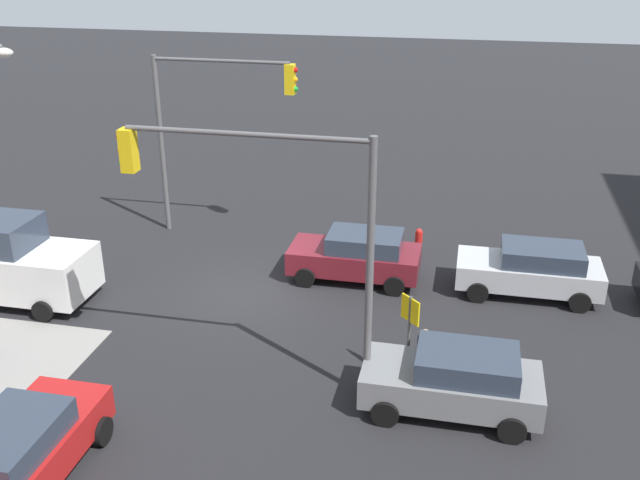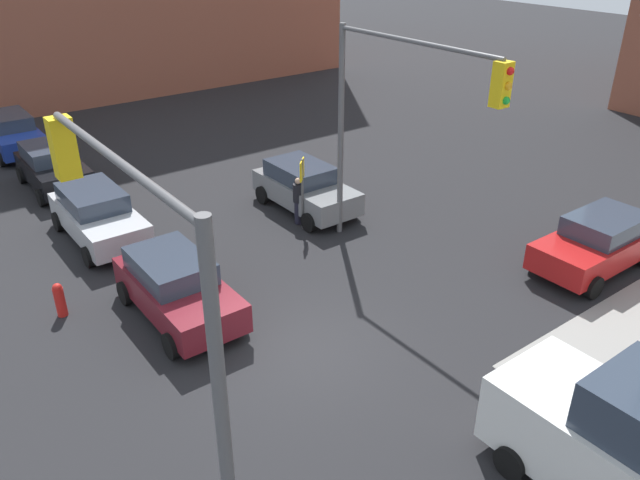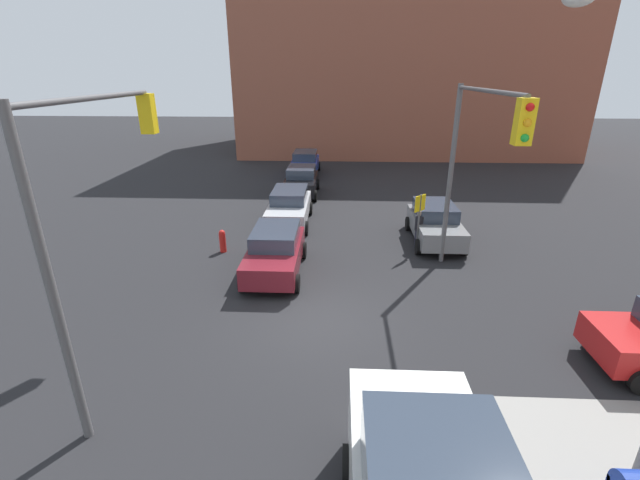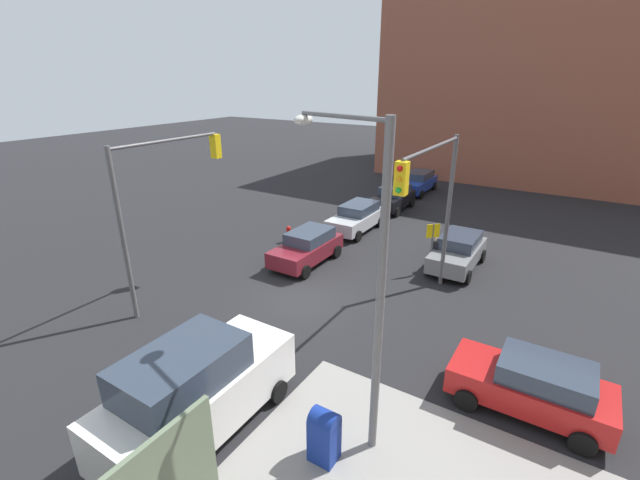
{
  "view_description": "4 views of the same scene",
  "coord_description": "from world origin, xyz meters",
  "px_view_note": "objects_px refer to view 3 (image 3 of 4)",
  "views": [
    {
      "loc": [
        -6.46,
        18.84,
        10.39
      ],
      "look_at": [
        -2.31,
        -0.33,
        1.9
      ],
      "focal_mm": 40.0,
      "sensor_mm": 36.0,
      "label": 1
    },
    {
      "loc": [
        9.67,
        -6.92,
        9.12
      ],
      "look_at": [
        -1.98,
        1.82,
        1.56
      ],
      "focal_mm": 35.0,
      "sensor_mm": 36.0,
      "label": 2
    },
    {
      "loc": [
        10.89,
        0.5,
        6.88
      ],
      "look_at": [
        -2.45,
        -0.12,
        1.59
      ],
      "focal_mm": 24.0,
      "sensor_mm": 36.0,
      "label": 3
    },
    {
      "loc": [
        12.82,
        9.04,
        8.69
      ],
      "look_at": [
        -2.64,
        -0.67,
        1.62
      ],
      "focal_mm": 24.0,
      "sensor_mm": 36.0,
      "label": 4
    }
  ],
  "objects_px": {
    "hatchback_gray": "(435,223)",
    "coupe_maroon": "(275,251)",
    "coupe_blue": "(305,163)",
    "pedestrian_crossing": "(419,229)",
    "coupe_black": "(301,181)",
    "fire_hydrant": "(223,241)",
    "traffic_signal_nw_corner": "(473,151)",
    "traffic_signal_se_corner": "(97,189)",
    "sedan_silver": "(289,206)"
  },
  "relations": [
    {
      "from": "sedan_silver",
      "to": "traffic_signal_se_corner",
      "type": "bearing_deg",
      "value": -13.16
    },
    {
      "from": "coupe_blue",
      "to": "traffic_signal_se_corner",
      "type": "bearing_deg",
      "value": -6.72
    },
    {
      "from": "fire_hydrant",
      "to": "sedan_silver",
      "type": "relative_size",
      "value": 0.22
    },
    {
      "from": "traffic_signal_nw_corner",
      "to": "traffic_signal_se_corner",
      "type": "xyz_separation_m",
      "value": [
        4.72,
        -9.0,
        -0.04
      ]
    },
    {
      "from": "coupe_maroon",
      "to": "hatchback_gray",
      "type": "bearing_deg",
      "value": 117.79
    },
    {
      "from": "traffic_signal_nw_corner",
      "to": "coupe_black",
      "type": "relative_size",
      "value": 1.64
    },
    {
      "from": "traffic_signal_se_corner",
      "to": "hatchback_gray",
      "type": "height_order",
      "value": "traffic_signal_se_corner"
    },
    {
      "from": "coupe_blue",
      "to": "coupe_maroon",
      "type": "distance_m",
      "value": 15.87
    },
    {
      "from": "fire_hydrant",
      "to": "hatchback_gray",
      "type": "relative_size",
      "value": 0.23
    },
    {
      "from": "traffic_signal_se_corner",
      "to": "coupe_maroon",
      "type": "height_order",
      "value": "traffic_signal_se_corner"
    },
    {
      "from": "traffic_signal_se_corner",
      "to": "hatchback_gray",
      "type": "xyz_separation_m",
      "value": [
        -9.1,
        9.11,
        -3.77
      ]
    },
    {
      "from": "traffic_signal_se_corner",
      "to": "coupe_blue",
      "type": "bearing_deg",
      "value": 173.28
    },
    {
      "from": "traffic_signal_se_corner",
      "to": "coupe_black",
      "type": "xyz_separation_m",
      "value": [
        -16.34,
        2.73,
        -3.77
      ]
    },
    {
      "from": "traffic_signal_nw_corner",
      "to": "coupe_blue",
      "type": "bearing_deg",
      "value": -159.06
    },
    {
      "from": "traffic_signal_se_corner",
      "to": "pedestrian_crossing",
      "type": "height_order",
      "value": "traffic_signal_se_corner"
    },
    {
      "from": "coupe_blue",
      "to": "pedestrian_crossing",
      "type": "xyz_separation_m",
      "value": [
        13.28,
        5.76,
        -0.01
      ]
    },
    {
      "from": "hatchback_gray",
      "to": "pedestrian_crossing",
      "type": "height_order",
      "value": "hatchback_gray"
    },
    {
      "from": "traffic_signal_nw_corner",
      "to": "coupe_maroon",
      "type": "bearing_deg",
      "value": -99.09
    },
    {
      "from": "traffic_signal_nw_corner",
      "to": "coupe_black",
      "type": "bearing_deg",
      "value": -151.64
    },
    {
      "from": "traffic_signal_nw_corner",
      "to": "hatchback_gray",
      "type": "bearing_deg",
      "value": 178.49
    },
    {
      "from": "traffic_signal_nw_corner",
      "to": "pedestrian_crossing",
      "type": "distance_m",
      "value": 5.29
    },
    {
      "from": "coupe_maroon",
      "to": "pedestrian_crossing",
      "type": "xyz_separation_m",
      "value": [
        -2.58,
        5.58,
        -0.01
      ]
    },
    {
      "from": "traffic_signal_nw_corner",
      "to": "hatchback_gray",
      "type": "xyz_separation_m",
      "value": [
        -4.37,
        0.11,
        -3.82
      ]
    },
    {
      "from": "traffic_signal_nw_corner",
      "to": "pedestrian_crossing",
      "type": "bearing_deg",
      "value": -168.96
    },
    {
      "from": "traffic_signal_se_corner",
      "to": "coupe_blue",
      "type": "relative_size",
      "value": 1.46
    },
    {
      "from": "pedestrian_crossing",
      "to": "hatchback_gray",
      "type": "bearing_deg",
      "value": -54.57
    },
    {
      "from": "coupe_black",
      "to": "coupe_blue",
      "type": "distance_m",
      "value": 5.26
    },
    {
      "from": "fire_hydrant",
      "to": "pedestrian_crossing",
      "type": "relative_size",
      "value": 0.58
    },
    {
      "from": "fire_hydrant",
      "to": "pedestrian_crossing",
      "type": "distance_m",
      "value": 8.05
    },
    {
      "from": "coupe_maroon",
      "to": "sedan_silver",
      "type": "bearing_deg",
      "value": -178.83
    },
    {
      "from": "coupe_blue",
      "to": "sedan_silver",
      "type": "bearing_deg",
      "value": 0.37
    },
    {
      "from": "hatchback_gray",
      "to": "coupe_maroon",
      "type": "bearing_deg",
      "value": -62.21
    },
    {
      "from": "coupe_maroon",
      "to": "fire_hydrant",
      "type": "bearing_deg",
      "value": -126.38
    },
    {
      "from": "traffic_signal_se_corner",
      "to": "hatchback_gray",
      "type": "distance_m",
      "value": 13.42
    },
    {
      "from": "traffic_signal_se_corner",
      "to": "hatchback_gray",
      "type": "bearing_deg",
      "value": 134.94
    },
    {
      "from": "sedan_silver",
      "to": "fire_hydrant",
      "type": "bearing_deg",
      "value": -32.31
    },
    {
      "from": "traffic_signal_nw_corner",
      "to": "hatchback_gray",
      "type": "height_order",
      "value": "traffic_signal_nw_corner"
    },
    {
      "from": "coupe_black",
      "to": "coupe_maroon",
      "type": "relative_size",
      "value": 0.95
    },
    {
      "from": "traffic_signal_se_corner",
      "to": "coupe_black",
      "type": "relative_size",
      "value": 1.64
    },
    {
      "from": "sedan_silver",
      "to": "pedestrian_crossing",
      "type": "xyz_separation_m",
      "value": [
        2.86,
        5.69,
        -0.01
      ]
    },
    {
      "from": "traffic_signal_nw_corner",
      "to": "coupe_blue",
      "type": "height_order",
      "value": "traffic_signal_nw_corner"
    },
    {
      "from": "coupe_black",
      "to": "pedestrian_crossing",
      "type": "bearing_deg",
      "value": 34.76
    },
    {
      "from": "traffic_signal_se_corner",
      "to": "coupe_black",
      "type": "bearing_deg",
      "value": 170.53
    },
    {
      "from": "coupe_maroon",
      "to": "pedestrian_crossing",
      "type": "distance_m",
      "value": 6.15
    },
    {
      "from": "traffic_signal_nw_corner",
      "to": "traffic_signal_se_corner",
      "type": "height_order",
      "value": "same"
    },
    {
      "from": "traffic_signal_se_corner",
      "to": "sedan_silver",
      "type": "height_order",
      "value": "traffic_signal_se_corner"
    },
    {
      "from": "fire_hydrant",
      "to": "coupe_blue",
      "type": "distance_m",
      "value": 14.27
    },
    {
      "from": "coupe_black",
      "to": "coupe_maroon",
      "type": "height_order",
      "value": "same"
    },
    {
      "from": "coupe_black",
      "to": "fire_hydrant",
      "type": "bearing_deg",
      "value": -15.37
    },
    {
      "from": "coupe_blue",
      "to": "hatchback_gray",
      "type": "height_order",
      "value": "same"
    }
  ]
}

